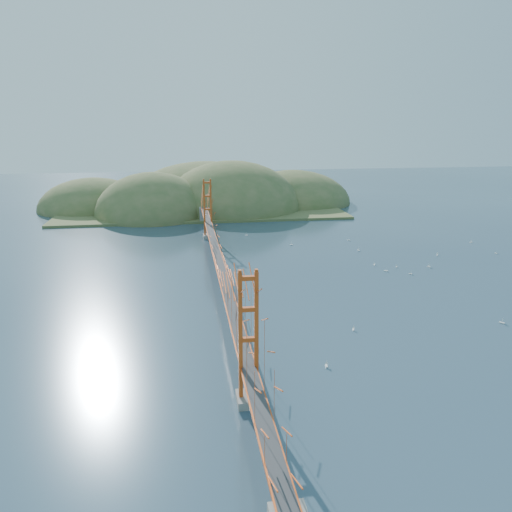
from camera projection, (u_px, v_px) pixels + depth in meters
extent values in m
plane|color=#2A4255|center=(220.00, 287.00, 70.39)|extent=(320.00, 320.00, 0.00)
cube|color=gray|center=(249.00, 399.00, 41.71)|extent=(2.00, 2.40, 0.70)
cube|color=gray|center=(208.00, 236.00, 98.89)|extent=(2.00, 2.40, 0.70)
cube|color=#CD4916|center=(220.00, 265.00, 69.51)|extent=(1.40, 92.00, 0.16)
cube|color=#CD4916|center=(220.00, 266.00, 69.56)|extent=(1.33, 92.00, 0.24)
cube|color=#38383A|center=(220.00, 264.00, 69.48)|extent=(1.19, 92.00, 0.03)
cube|color=gray|center=(204.00, 215.00, 113.79)|extent=(2.20, 2.60, 3.30)
cube|color=olive|center=(201.00, 207.00, 131.32)|extent=(70.00, 40.00, 0.60)
ellipsoid|color=olive|center=(153.00, 215.00, 122.06)|extent=(28.00, 28.00, 21.00)
ellipsoid|color=olive|center=(232.00, 209.00, 130.61)|extent=(36.00, 36.00, 25.00)
ellipsoid|color=olive|center=(293.00, 202.00, 140.79)|extent=(32.00, 32.00, 18.00)
ellipsoid|color=olive|center=(94.00, 208.00, 131.22)|extent=(28.00, 28.00, 16.00)
ellipsoid|color=olive|center=(206.00, 200.00, 145.01)|extent=(44.00, 44.00, 22.00)
cube|color=white|center=(496.00, 253.00, 87.66)|extent=(0.45, 0.48, 0.09)
cylinder|color=white|center=(496.00, 252.00, 87.59)|extent=(0.01, 0.01, 0.54)
cube|color=white|center=(502.00, 323.00, 57.92)|extent=(0.52, 0.61, 0.11)
cylinder|color=white|center=(502.00, 320.00, 57.83)|extent=(0.02, 0.02, 0.67)
cube|color=white|center=(411.00, 274.00, 76.13)|extent=(0.47, 0.52, 0.10)
cylinder|color=white|center=(411.00, 272.00, 76.06)|extent=(0.02, 0.02, 0.58)
cube|color=white|center=(374.00, 265.00, 80.72)|extent=(0.35, 0.55, 0.10)
cylinder|color=white|center=(374.00, 263.00, 80.64)|extent=(0.02, 0.02, 0.57)
cube|color=white|center=(349.00, 240.00, 97.01)|extent=(0.59, 0.42, 0.10)
cylinder|color=white|center=(349.00, 239.00, 96.93)|extent=(0.02, 0.02, 0.62)
cube|color=white|center=(386.00, 271.00, 77.53)|extent=(0.62, 0.48, 0.11)
cylinder|color=white|center=(386.00, 269.00, 77.44)|extent=(0.02, 0.02, 0.66)
cube|color=white|center=(358.00, 250.00, 89.57)|extent=(0.38, 0.58, 0.10)
cylinder|color=white|center=(359.00, 249.00, 89.48)|extent=(0.02, 0.02, 0.61)
cube|color=white|center=(437.00, 255.00, 86.49)|extent=(0.37, 0.55, 0.10)
cylinder|color=white|center=(437.00, 253.00, 86.41)|extent=(0.02, 0.02, 0.58)
cube|color=white|center=(326.00, 366.00, 47.83)|extent=(0.26, 0.58, 0.10)
cylinder|color=white|center=(327.00, 363.00, 47.75)|extent=(0.02, 0.02, 0.61)
cube|color=white|center=(471.00, 242.00, 95.33)|extent=(0.55, 0.20, 0.10)
cylinder|color=white|center=(471.00, 241.00, 95.25)|extent=(0.02, 0.02, 0.59)
cube|color=white|center=(396.00, 267.00, 79.64)|extent=(0.38, 0.50, 0.09)
cylinder|color=white|center=(397.00, 265.00, 79.57)|extent=(0.01, 0.01, 0.53)
cube|color=white|center=(246.00, 235.00, 101.13)|extent=(0.52, 0.22, 0.09)
cylinder|color=white|center=(246.00, 234.00, 101.05)|extent=(0.01, 0.01, 0.55)
cube|color=white|center=(353.00, 330.00, 56.08)|extent=(0.28, 0.53, 0.09)
cylinder|color=white|center=(354.00, 327.00, 56.00)|extent=(0.01, 0.01, 0.55)
cube|color=white|center=(291.00, 245.00, 93.46)|extent=(0.62, 0.40, 0.11)
cylinder|color=white|center=(291.00, 243.00, 93.38)|extent=(0.02, 0.02, 0.64)
cube|color=white|center=(429.00, 267.00, 79.66)|extent=(0.42, 0.65, 0.11)
cylinder|color=white|center=(429.00, 265.00, 79.57)|extent=(0.02, 0.02, 0.68)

